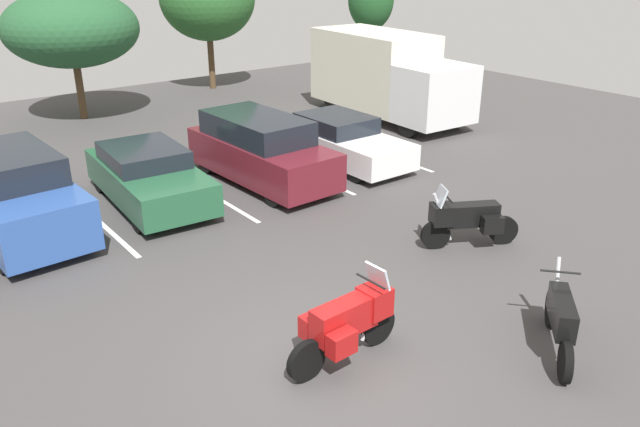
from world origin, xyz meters
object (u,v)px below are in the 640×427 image
at_px(motorcycle_second, 467,219).
at_px(car_white, 341,140).
at_px(motorcycle_third, 560,320).
at_px(car_maroon, 261,150).
at_px(car_green, 148,176).
at_px(motorcycle_touring, 348,321).
at_px(box_truck, 386,74).
at_px(car_blue, 16,196).

bearing_deg(motorcycle_second, car_white, 75.88).
bearing_deg(car_white, motorcycle_second, -104.12).
xyz_separation_m(motorcycle_third, car_maroon, (0.54, 9.52, 0.33)).
relative_size(motorcycle_second, car_maroon, 0.40).
bearing_deg(car_green, motorcycle_touring, -91.82).
distance_m(motorcycle_third, car_green, 10.21).
height_order(motorcycle_third, car_green, car_green).
relative_size(car_green, box_truck, 0.67).
bearing_deg(motorcycle_third, car_green, 104.30).
relative_size(car_blue, car_maroon, 0.93).
relative_size(car_green, car_white, 1.01).
relative_size(car_green, car_maroon, 0.95).
distance_m(car_maroon, car_white, 2.80).
bearing_deg(motorcycle_touring, motorcycle_second, 18.55).
xyz_separation_m(car_white, box_truck, (4.70, 3.17, 0.93)).
height_order(motorcycle_touring, car_maroon, car_maroon).
height_order(car_green, box_truck, box_truck).
xyz_separation_m(motorcycle_second, car_white, (1.53, 6.07, 0.03)).
bearing_deg(motorcycle_second, car_blue, 139.14).
height_order(motorcycle_third, car_blue, car_blue).
height_order(motorcycle_touring, car_blue, car_blue).
xyz_separation_m(motorcycle_third, box_truck, (8.03, 12.65, 1.03)).
distance_m(motorcycle_touring, car_blue, 8.42).
distance_m(car_white, box_truck, 5.75).
height_order(car_maroon, box_truck, box_truck).
bearing_deg(motorcycle_third, motorcycle_touring, 146.12).
xyz_separation_m(car_green, car_maroon, (3.06, -0.38, 0.20)).
xyz_separation_m(motorcycle_touring, car_white, (6.11, 7.61, -0.00)).
bearing_deg(motorcycle_touring, car_maroon, 66.56).
bearing_deg(box_truck, motorcycle_third, -122.41).
height_order(motorcycle_second, box_truck, box_truck).
distance_m(car_maroon, box_truck, 8.15).
height_order(motorcycle_touring, motorcycle_second, motorcycle_touring).
bearing_deg(car_white, car_green, 175.91).
relative_size(motorcycle_third, car_blue, 0.38).
bearing_deg(motorcycle_second, box_truck, 56.05).
xyz_separation_m(motorcycle_second, car_blue, (-7.39, 6.40, 0.30)).
distance_m(car_blue, box_truck, 13.93).
xyz_separation_m(car_green, box_truck, (10.55, 2.76, 0.90)).
relative_size(motorcycle_third, car_white, 0.37).
height_order(motorcycle_second, car_blue, car_blue).
bearing_deg(car_maroon, motorcycle_third, -93.24).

